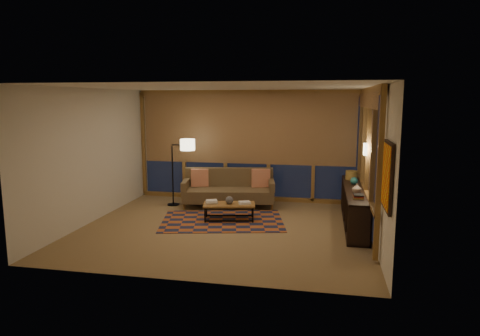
% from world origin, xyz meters
% --- Properties ---
extents(floor, '(5.50, 5.00, 0.01)m').
position_xyz_m(floor, '(0.00, 0.00, 0.00)').
color(floor, '#917B55').
rests_on(floor, ground).
extents(ceiling, '(5.50, 5.00, 0.01)m').
position_xyz_m(ceiling, '(0.00, 0.00, 2.70)').
color(ceiling, silver).
rests_on(ceiling, walls).
extents(walls, '(5.51, 5.01, 2.70)m').
position_xyz_m(walls, '(0.00, 0.00, 1.35)').
color(walls, silver).
rests_on(walls, floor).
extents(window_wall_back, '(5.30, 0.16, 2.60)m').
position_xyz_m(window_wall_back, '(0.00, 2.43, 1.35)').
color(window_wall_back, '#A4733E').
rests_on(window_wall_back, walls).
extents(window_wall_right, '(0.16, 3.70, 2.60)m').
position_xyz_m(window_wall_right, '(2.68, 0.60, 1.35)').
color(window_wall_right, '#A4733E').
rests_on(window_wall_right, walls).
extents(wall_art, '(0.06, 0.74, 0.94)m').
position_xyz_m(wall_art, '(2.71, -1.85, 1.45)').
color(wall_art, red).
rests_on(wall_art, walls).
extents(wall_sconce, '(0.12, 0.18, 0.22)m').
position_xyz_m(wall_sconce, '(2.62, 0.45, 1.55)').
color(wall_sconce, '#FFF1BD').
rests_on(wall_sconce, walls).
extents(sofa, '(2.20, 1.19, 0.85)m').
position_xyz_m(sofa, '(-0.29, 1.66, 0.43)').
color(sofa, brown).
rests_on(sofa, floor).
extents(pillow_left, '(0.43, 0.27, 0.41)m').
position_xyz_m(pillow_left, '(-1.01, 1.74, 0.63)').
color(pillow_left, red).
rests_on(pillow_left, sofa).
extents(pillow_right, '(0.45, 0.26, 0.43)m').
position_xyz_m(pillow_right, '(0.42, 1.98, 0.64)').
color(pillow_right, red).
rests_on(pillow_right, sofa).
extents(area_rug, '(2.76, 2.14, 0.01)m').
position_xyz_m(area_rug, '(-0.15, 0.46, 0.01)').
color(area_rug, '#A55122').
rests_on(area_rug, floor).
extents(coffee_table, '(1.13, 0.69, 0.35)m').
position_xyz_m(coffee_table, '(-0.02, 0.55, 0.18)').
color(coffee_table, '#A4733E').
rests_on(coffee_table, floor).
extents(book_stack_a, '(0.27, 0.25, 0.07)m').
position_xyz_m(book_stack_a, '(-0.39, 0.50, 0.38)').
color(book_stack_a, silver).
rests_on(book_stack_a, coffee_table).
extents(book_stack_b, '(0.32, 0.30, 0.05)m').
position_xyz_m(book_stack_b, '(0.29, 0.60, 0.38)').
color(book_stack_b, silver).
rests_on(book_stack_b, coffee_table).
extents(ceramic_pot, '(0.21, 0.21, 0.16)m').
position_xyz_m(ceramic_pot, '(-0.02, 0.52, 0.43)').
color(ceramic_pot, black).
rests_on(ceramic_pot, coffee_table).
extents(floor_lamp, '(0.60, 0.47, 1.57)m').
position_xyz_m(floor_lamp, '(-1.61, 1.56, 0.79)').
color(floor_lamp, black).
rests_on(floor_lamp, floor).
extents(bookshelf, '(0.40, 2.92, 0.73)m').
position_xyz_m(bookshelf, '(2.49, 0.81, 0.36)').
color(bookshelf, '#362319').
rests_on(bookshelf, floor).
extents(basket, '(0.26, 0.26, 0.20)m').
position_xyz_m(basket, '(2.47, 1.74, 0.83)').
color(basket, olive).
rests_on(basket, bookshelf).
extents(teal_bowl, '(0.18, 0.18, 0.15)m').
position_xyz_m(teal_bowl, '(2.49, 1.17, 0.81)').
color(teal_bowl, '#236D6D').
rests_on(teal_bowl, bookshelf).
extents(vase, '(0.19, 0.19, 0.18)m').
position_xyz_m(vase, '(2.49, 0.35, 0.82)').
color(vase, '#C1A991').
rests_on(vase, bookshelf).
extents(shelf_book_stack, '(0.23, 0.27, 0.07)m').
position_xyz_m(shelf_book_stack, '(2.49, -0.10, 0.76)').
color(shelf_book_stack, silver).
rests_on(shelf_book_stack, bookshelf).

